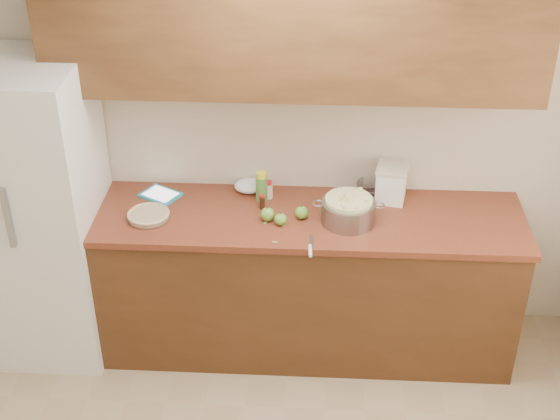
# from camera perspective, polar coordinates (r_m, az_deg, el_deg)

# --- Properties ---
(room_shell) EXTENTS (3.60, 3.60, 3.60)m
(room_shell) POSITION_cam_1_polar(r_m,az_deg,el_deg) (2.96, -0.46, -9.27)
(room_shell) COLOR tan
(room_shell) RESTS_ON ground
(counter_run) EXTENTS (2.64, 0.68, 0.92)m
(counter_run) POSITION_cam_1_polar(r_m,az_deg,el_deg) (4.64, 0.71, -5.15)
(counter_run) COLOR #512E17
(counter_run) RESTS_ON ground
(upper_cabinets) EXTENTS (2.60, 0.34, 0.70)m
(upper_cabinets) POSITION_cam_1_polar(r_m,az_deg,el_deg) (4.08, 0.95, 13.21)
(upper_cabinets) COLOR brown
(upper_cabinets) RESTS_ON room_shell
(fridge) EXTENTS (0.70, 0.70, 1.80)m
(fridge) POSITION_cam_1_polar(r_m,az_deg,el_deg) (4.64, -17.34, -0.25)
(fridge) COLOR white
(fridge) RESTS_ON ground
(pie) EXTENTS (0.24, 0.24, 0.04)m
(pie) POSITION_cam_1_polar(r_m,az_deg,el_deg) (4.39, -9.59, -0.39)
(pie) COLOR silver
(pie) RESTS_ON counter_run
(colander) EXTENTS (0.40, 0.30, 0.15)m
(colander) POSITION_cam_1_polar(r_m,az_deg,el_deg) (4.30, 5.02, -0.03)
(colander) COLOR gray
(colander) RESTS_ON counter_run
(flour_canister) EXTENTS (0.20, 0.20, 0.22)m
(flour_canister) POSITION_cam_1_polar(r_m,az_deg,el_deg) (4.51, 8.14, 1.95)
(flour_canister) COLOR white
(flour_canister) RESTS_ON counter_run
(tablet) EXTENTS (0.27, 0.25, 0.02)m
(tablet) POSITION_cam_1_polar(r_m,az_deg,el_deg) (4.60, -8.73, 1.10)
(tablet) COLOR teal
(tablet) RESTS_ON counter_run
(paring_knife) EXTENTS (0.03, 0.20, 0.02)m
(paring_knife) POSITION_cam_1_polar(r_m,az_deg,el_deg) (4.08, 2.23, -2.91)
(paring_knife) COLOR gray
(paring_knife) RESTS_ON counter_run
(lemon_bottle) EXTENTS (0.07, 0.07, 0.18)m
(lemon_bottle) POSITION_cam_1_polar(r_m,az_deg,el_deg) (4.47, -1.36, 1.70)
(lemon_bottle) COLOR #4C8C38
(lemon_bottle) RESTS_ON counter_run
(cinnamon_shaker) EXTENTS (0.04, 0.04, 0.11)m
(cinnamon_shaker) POSITION_cam_1_polar(r_m,az_deg,el_deg) (4.51, -0.83, 1.47)
(cinnamon_shaker) COLOR beige
(cinnamon_shaker) RESTS_ON counter_run
(vanilla_bottle) EXTENTS (0.03, 0.03, 0.09)m
(vanilla_bottle) POSITION_cam_1_polar(r_m,az_deg,el_deg) (4.41, -1.31, 0.58)
(vanilla_bottle) COLOR black
(vanilla_bottle) RESTS_ON counter_run
(mixing_bowl) EXTENTS (0.21, 0.21, 0.08)m
(mixing_bowl) POSITION_cam_1_polar(r_m,az_deg,el_deg) (4.58, 6.87, 1.57)
(mixing_bowl) COLOR silver
(mixing_bowl) RESTS_ON counter_run
(paper_towel) EXTENTS (0.22, 0.21, 0.07)m
(paper_towel) POSITION_cam_1_polar(r_m,az_deg,el_deg) (4.59, -2.25, 1.77)
(paper_towel) COLOR white
(paper_towel) RESTS_ON counter_run
(apple_left) EXTENTS (0.08, 0.08, 0.09)m
(apple_left) POSITION_cam_1_polar(r_m,az_deg,el_deg) (4.31, -0.91, -0.31)
(apple_left) COLOR #649F30
(apple_left) RESTS_ON counter_run
(apple_center) EXTENTS (0.08, 0.08, 0.09)m
(apple_center) POSITION_cam_1_polar(r_m,az_deg,el_deg) (4.33, 1.58, -0.18)
(apple_center) COLOR #649F30
(apple_center) RESTS_ON counter_run
(apple_front) EXTENTS (0.07, 0.07, 0.08)m
(apple_front) POSITION_cam_1_polar(r_m,az_deg,el_deg) (4.27, 0.04, -0.68)
(apple_front) COLOR #649F30
(apple_front) RESTS_ON counter_run
(peel_a) EXTENTS (0.02, 0.03, 0.00)m
(peel_a) POSITION_cam_1_polar(r_m,az_deg,el_deg) (4.33, 3.76, -0.81)
(peel_a) COLOR #8AB658
(peel_a) RESTS_ON counter_run
(peel_b) EXTENTS (0.04, 0.05, 0.00)m
(peel_b) POSITION_cam_1_polar(r_m,az_deg,el_deg) (4.29, 0.08, -1.03)
(peel_b) COLOR #8AB658
(peel_b) RESTS_ON counter_run
(peel_c) EXTENTS (0.03, 0.01, 0.00)m
(peel_c) POSITION_cam_1_polar(r_m,az_deg,el_deg) (4.15, -0.38, -2.36)
(peel_c) COLOR #8AB658
(peel_c) RESTS_ON counter_run
(peel_d) EXTENTS (0.02, 0.04, 0.00)m
(peel_d) POSITION_cam_1_polar(r_m,az_deg,el_deg) (4.31, -1.05, -0.88)
(peel_d) COLOR #8AB658
(peel_d) RESTS_ON counter_run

